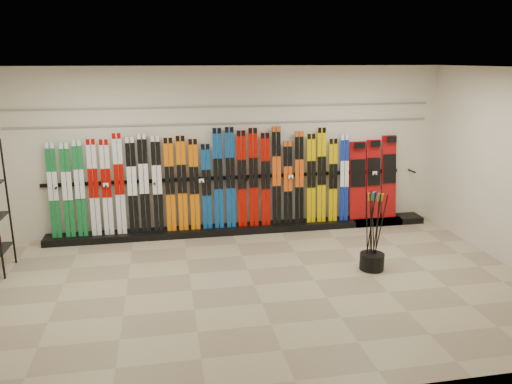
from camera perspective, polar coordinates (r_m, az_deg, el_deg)
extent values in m
plane|color=gray|center=(7.21, -0.19, -10.60)|extent=(8.00, 8.00, 0.00)
plane|color=beige|center=(9.12, -3.08, 4.76)|extent=(8.00, 0.00, 8.00)
plane|color=silver|center=(6.50, -0.21, 13.99)|extent=(8.00, 8.00, 0.00)
cube|color=black|center=(9.30, -1.39, -4.19)|extent=(8.00, 0.40, 0.12)
cube|color=#126A2D|center=(9.16, -22.16, 0.13)|extent=(0.17, 0.16, 1.64)
cube|color=#126A2D|center=(9.11, -20.75, 0.15)|extent=(0.17, 0.16, 1.63)
cube|color=#126A2D|center=(9.07, -19.48, 0.34)|extent=(0.17, 0.16, 1.67)
cube|color=silver|center=(9.04, -18.06, 0.45)|extent=(0.17, 0.16, 1.68)
cube|color=silver|center=(9.02, -16.71, 0.48)|extent=(0.17, 0.16, 1.67)
cube|color=silver|center=(8.99, -15.35, 0.86)|extent=(0.17, 0.17, 1.77)
cube|color=black|center=(8.98, -13.97, 0.70)|extent=(0.17, 0.17, 1.70)
cube|color=black|center=(8.96, -12.67, 0.94)|extent=(0.17, 0.17, 1.75)
cube|color=black|center=(8.96, -11.22, 0.85)|extent=(0.17, 0.17, 1.70)
cube|color=#DD6805|center=(8.96, -9.81, 0.80)|extent=(0.17, 0.16, 1.67)
cube|color=#DD6805|center=(8.96, -8.45, 0.96)|extent=(0.17, 0.17, 1.70)
cube|color=#DD6805|center=(8.98, -7.07, 0.83)|extent=(0.17, 0.16, 1.63)
cube|color=navy|center=(9.00, -5.67, 0.59)|extent=(0.17, 0.15, 1.54)
cube|color=navy|center=(9.00, -4.34, 1.53)|extent=(0.17, 0.18, 1.81)
cube|color=navy|center=(9.03, -2.95, 1.63)|extent=(0.17, 0.18, 1.83)
cube|color=#AB0900|center=(9.06, -1.62, 1.48)|extent=(0.17, 0.17, 1.76)
cube|color=#AB0900|center=(9.09, -0.29, 1.66)|extent=(0.17, 0.17, 1.80)
cube|color=#AB0900|center=(9.14, 1.10, 1.43)|extent=(0.17, 0.17, 1.70)
cube|color=black|center=(9.18, 2.36, 1.83)|extent=(0.17, 0.18, 1.82)
cube|color=black|center=(9.25, 3.66, 1.05)|extent=(0.17, 0.15, 1.55)
cube|color=black|center=(9.29, 4.96, 1.63)|extent=(0.17, 0.17, 1.72)
cube|color=#CCA900|center=(9.36, 6.33, 1.53)|extent=(0.17, 0.16, 1.67)
cube|color=#CCA900|center=(9.41, 7.50, 1.91)|extent=(0.17, 0.17, 1.77)
cube|color=#CCA900|center=(9.50, 8.79, 1.33)|extent=(0.17, 0.15, 1.56)
cube|color=navy|center=(9.57, 10.04, 1.59)|extent=(0.17, 0.16, 1.63)
cube|color=#990C0C|center=(9.74, 11.54, 1.29)|extent=(0.32, 0.23, 1.48)
cube|color=#990C0C|center=(9.86, 13.26, 1.43)|extent=(0.28, 0.23, 1.51)
cube|color=#990C0C|center=(9.99, 14.94, 1.71)|extent=(0.29, 0.24, 1.58)
cylinder|color=black|center=(7.88, 13.10, -7.73)|extent=(0.37, 0.37, 0.25)
cylinder|color=black|center=(7.74, 13.67, -4.33)|extent=(0.06, 0.10, 1.18)
cylinder|color=black|center=(7.72, 13.97, -4.40)|extent=(0.13, 0.15, 1.17)
cylinder|color=black|center=(7.79, 13.23, -4.17)|extent=(0.10, 0.12, 1.18)
cylinder|color=black|center=(7.74, 12.93, -4.29)|extent=(0.14, 0.07, 1.18)
cylinder|color=black|center=(7.81, 13.01, -4.11)|extent=(0.06, 0.16, 1.17)
cylinder|color=black|center=(7.71, 12.56, -4.34)|extent=(0.08, 0.08, 1.18)
cylinder|color=black|center=(7.74, 13.02, -4.28)|extent=(0.16, 0.08, 1.17)
cylinder|color=black|center=(7.70, 13.56, -4.43)|extent=(0.03, 0.14, 1.18)
cube|color=gray|center=(9.02, -3.10, 7.87)|extent=(7.60, 0.02, 0.03)
cube|color=gray|center=(8.99, -3.13, 9.76)|extent=(7.60, 0.02, 0.03)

